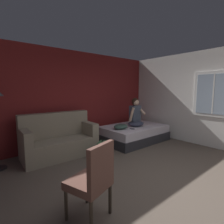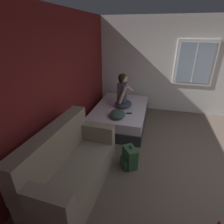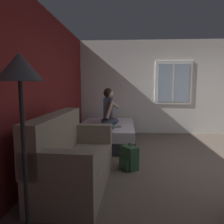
{
  "view_description": "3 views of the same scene",
  "coord_description": "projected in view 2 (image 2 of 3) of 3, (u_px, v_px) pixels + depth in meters",
  "views": [
    {
      "loc": [
        -2.5,
        -1.49,
        1.6
      ],
      "look_at": [
        0.32,
        1.92,
        1.04
      ],
      "focal_mm": 28.0,
      "sensor_mm": 36.0,
      "label": 1
    },
    {
      "loc": [
        -2.7,
        1.35,
        2.31
      ],
      "look_at": [
        0.4,
        2.17,
        0.8
      ],
      "focal_mm": 28.0,
      "sensor_mm": 36.0,
      "label": 2
    },
    {
      "loc": [
        -3.79,
        1.75,
        1.46
      ],
      "look_at": [
        0.68,
        2.04,
        0.88
      ],
      "focal_mm": 35.0,
      "sensor_mm": 36.0,
      "label": 3
    }
  ],
  "objects": [
    {
      "name": "backpack",
      "position": [
        129.0,
        158.0,
        3.2
      ],
      "size": [
        0.35,
        0.34,
        0.46
      ],
      "color": "#2D5133",
      "rests_on": "ground"
    },
    {
      "name": "wall_side_with_window",
      "position": [
        208.0,
        68.0,
        4.85
      ],
      "size": [
        0.19,
        7.59,
        2.7
      ],
      "color": "silver",
      "rests_on": "ground"
    },
    {
      "name": "person_seated",
      "position": [
        123.0,
        94.0,
        4.48
      ],
      "size": [
        0.53,
        0.45,
        0.88
      ],
      "color": "#383D51",
      "rests_on": "bed"
    },
    {
      "name": "throw_pillow",
      "position": [
        118.0,
        114.0,
        4.05
      ],
      "size": [
        0.56,
        0.47,
        0.14
      ],
      "primitive_type": "ellipsoid",
      "rotation": [
        0.0,
        0.0,
        0.26
      ],
      "color": "#385147",
      "rests_on": "bed"
    },
    {
      "name": "cell_phone",
      "position": [
        129.0,
        113.0,
        4.23
      ],
      "size": [
        0.12,
        0.16,
        0.01
      ],
      "primitive_type": "cube",
      "rotation": [
        0.0,
        0.0,
        3.53
      ],
      "color": "black",
      "rests_on": "bed"
    },
    {
      "name": "couch",
      "position": [
        70.0,
        167.0,
        2.7
      ],
      "size": [
        1.73,
        0.89,
        1.04
      ],
      "color": "gray",
      "rests_on": "ground"
    },
    {
      "name": "wall_back_accent",
      "position": [
        53.0,
        88.0,
        3.2
      ],
      "size": [
        10.3,
        0.16,
        2.7
      ],
      "primitive_type": "cube",
      "color": "maroon",
      "rests_on": "ground"
    },
    {
      "name": "bed",
      "position": [
        120.0,
        115.0,
        4.72
      ],
      "size": [
        2.02,
        1.34,
        0.48
      ],
      "color": "#2D2D33",
      "rests_on": "ground"
    }
  ]
}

